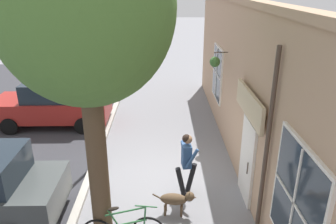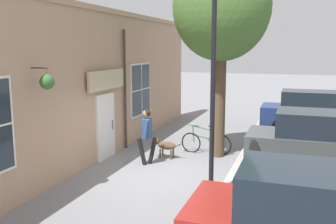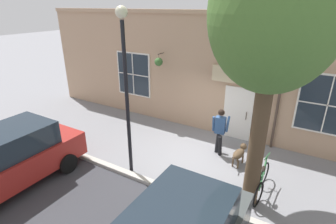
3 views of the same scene
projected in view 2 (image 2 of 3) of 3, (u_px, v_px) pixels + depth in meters
ground_plane at (161, 172)px, 10.73m from camera, size 90.00×90.00×0.00m
storefront_facade at (87, 87)px, 11.09m from camera, size 0.95×18.00×4.78m
pedestrian_walking at (147, 131)px, 11.34m from camera, size 0.59×0.55×1.71m
dog_on_leash at (165, 145)px, 12.11m from camera, size 1.04×0.37×0.66m
street_tree_by_curb at (220, 11)px, 11.66m from camera, size 3.07×2.76×6.49m
leaning_bicycle at (206, 142)px, 12.65m from camera, size 1.74×0.20×1.00m
parked_car_mid_block at (322, 142)px, 10.65m from camera, size 4.30×1.94×1.75m
parked_car_far_end at (312, 111)px, 15.85m from camera, size 4.30×1.94×1.75m
street_lamp at (213, 62)px, 8.32m from camera, size 0.32×0.32×4.93m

